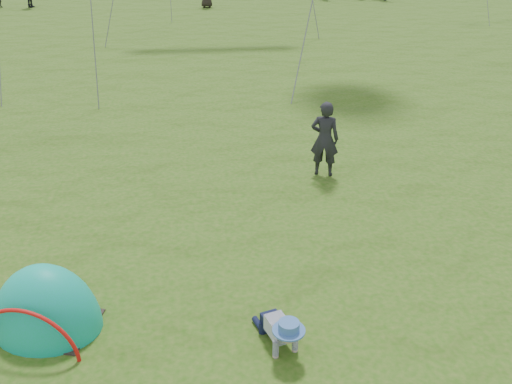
{
  "coord_description": "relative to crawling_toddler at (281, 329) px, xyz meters",
  "views": [
    {
      "loc": [
        -1.16,
        -5.23,
        5.08
      ],
      "look_at": [
        -0.13,
        2.87,
        1.0
      ],
      "focal_mm": 40.0,
      "sensor_mm": 36.0,
      "label": 1
    }
  ],
  "objects": [
    {
      "name": "ground",
      "position": [
        0.13,
        -0.37,
        -0.29
      ],
      "size": [
        140.0,
        140.0,
        0.0
      ],
      "primitive_type": "plane",
      "color": "#21520D"
    },
    {
      "name": "crawling_toddler",
      "position": [
        0.0,
        0.0,
        0.0
      ],
      "size": [
        0.71,
        0.86,
        0.57
      ],
      "primitive_type": null,
      "rotation": [
        0.0,
        0.0,
        0.29
      ],
      "color": "black",
      "rests_on": "ground"
    },
    {
      "name": "popup_tent",
      "position": [
        -3.04,
        0.79,
        -0.29
      ],
      "size": [
        1.75,
        1.58,
        1.89
      ],
      "primitive_type": "ellipsoid",
      "rotation": [
        0.0,
        0.0,
        -0.31
      ],
      "color": "teal",
      "rests_on": "ground"
    },
    {
      "name": "standing_adult",
      "position": [
        1.77,
        5.16,
        0.52
      ],
      "size": [
        0.68,
        0.55,
        1.6
      ],
      "primitive_type": "imported",
      "rotation": [
        0.0,
        0.0,
        2.81
      ],
      "color": "black",
      "rests_on": "ground"
    }
  ]
}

